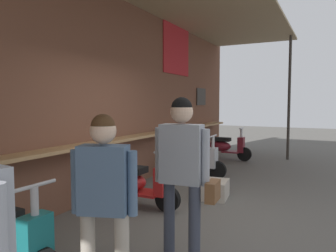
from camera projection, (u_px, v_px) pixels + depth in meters
name	position (u px, v px, depth m)	size (l,w,h in m)	color
ground_plane	(198.00, 217.00, 4.72)	(37.94, 37.94, 0.00)	#56544F
market_stall_facade	(98.00, 76.00, 5.40)	(13.55, 2.83, 3.83)	brown
scooter_teal	(1.00, 237.00, 3.08)	(0.46, 1.40, 0.97)	#197075
scooter_red	(136.00, 183.00, 5.17)	(0.46, 1.40, 0.97)	red
scooter_silver	(192.00, 160.00, 7.27)	(0.46, 1.40, 0.97)	#B2B5BA
scooter_maroon	(225.00, 147.00, 9.47)	(0.46, 1.40, 0.97)	maroon
shopper_with_handbag	(183.00, 163.00, 3.27)	(0.30, 0.67, 1.73)	#383D4C
shopper_passing	(104.00, 191.00, 2.59)	(0.32, 0.52, 1.59)	#ADA393
merchandise_crate	(215.00, 189.00, 5.65)	(0.55, 0.44, 0.31)	#B2A899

